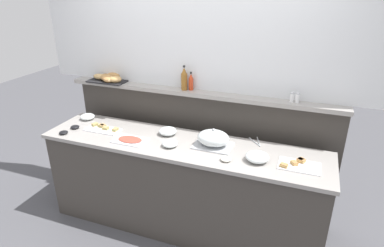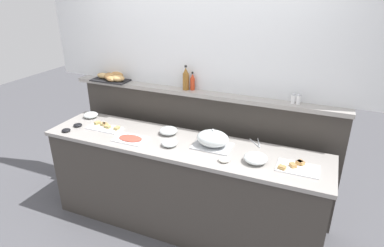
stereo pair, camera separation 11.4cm
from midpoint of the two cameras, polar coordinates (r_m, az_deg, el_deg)
ground_plane at (r=3.87m, az=2.88°, el=-11.93°), size 12.00×12.00×0.00m
buffet_counter at (r=3.15m, az=-0.82°, el=-10.92°), size 2.61×0.61×0.92m
back_ledge_unit at (r=3.42m, az=2.40°, el=-3.76°), size 2.74×0.22×1.29m
upper_wall_panel at (r=3.08m, az=2.99°, el=17.90°), size 3.34×0.08×1.31m
sandwich_platter_front at (r=2.68m, az=19.04°, el=-7.27°), size 0.32×0.20×0.04m
sandwich_platter_rear at (r=3.30m, az=-14.01°, el=-0.63°), size 0.34×0.16×0.04m
cold_cuts_platter at (r=3.01m, az=-9.64°, el=-2.67°), size 0.30×0.20×0.02m
serving_cloche at (r=2.83m, az=4.79°, el=-2.75°), size 0.34×0.24×0.17m
glass_bowl_large at (r=3.08m, az=-3.09°, el=-1.31°), size 0.17×0.17×0.07m
glass_bowl_medium at (r=2.86m, az=-2.84°, el=-3.48°), size 0.14×0.14×0.06m
glass_bowl_small at (r=2.66m, az=12.30°, el=-6.01°), size 0.19×0.19×0.08m
glass_bowl_extra at (r=3.60m, az=-16.43°, el=1.40°), size 0.15×0.15×0.06m
condiment_bowl_cream at (r=3.42m, az=-18.48°, el=-0.26°), size 0.08×0.08×0.03m
condiment_bowl_red at (r=3.33m, az=-20.26°, el=-1.12°), size 0.08×0.08×0.03m
condiment_bowl_dark at (r=2.64m, az=6.85°, el=-6.30°), size 0.09×0.09×0.03m
serving_tongs at (r=2.97m, az=12.38°, el=-3.41°), size 0.13×0.18×0.01m
vinegar_bottle_amber at (r=3.14m, az=-0.05°, el=7.78°), size 0.06×0.06×0.24m
hot_sauce_bottle at (r=3.14m, az=1.14°, el=7.24°), size 0.04×0.04×0.18m
salt_shaker at (r=2.93m, az=18.36°, el=4.13°), size 0.03×0.03×0.09m
pepper_shaker at (r=2.93m, az=19.21°, el=4.00°), size 0.03×0.03×0.09m
bread_basket at (r=3.54m, az=-12.94°, el=7.90°), size 0.40×0.27×0.08m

